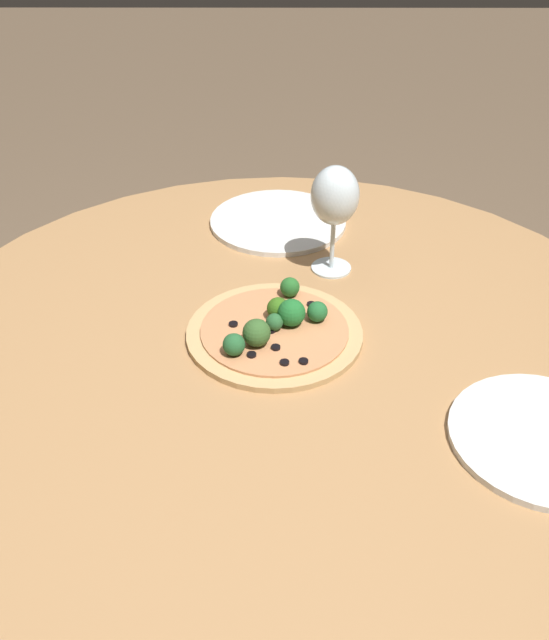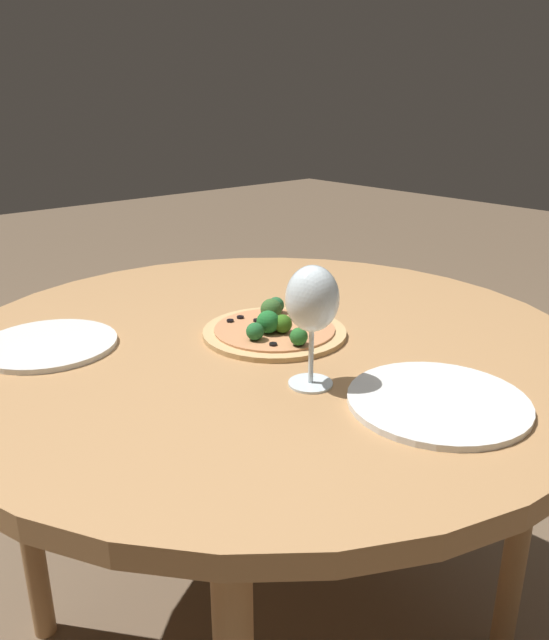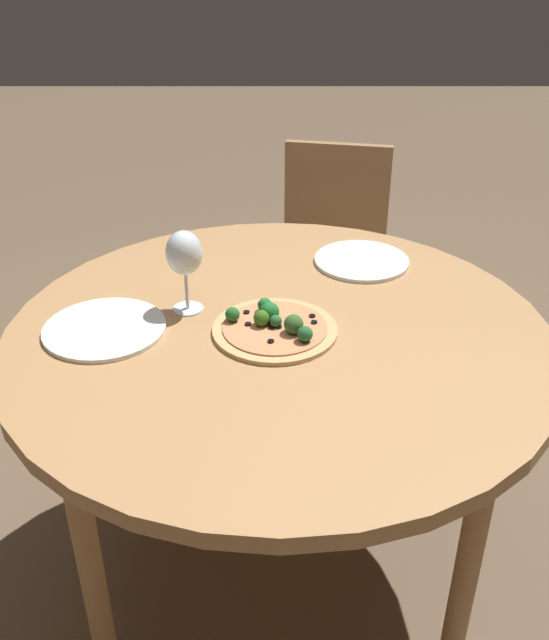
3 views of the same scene
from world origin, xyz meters
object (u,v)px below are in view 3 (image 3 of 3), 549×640
at_px(wine_glass, 184,255).
at_px(plate_near, 361,261).
at_px(chair, 330,258).
at_px(plate_far, 104,329).
at_px(pizza, 274,326).

height_order(wine_glass, plate_near, wine_glass).
relative_size(wine_glass, plate_near, 0.79).
height_order(chair, wine_glass, wine_glass).
bearing_deg(chair, plate_near, -77.07).
xyz_separation_m(wine_glass, plate_near, (0.43, 0.25, -0.13)).
xyz_separation_m(chair, plate_far, (-0.58, -1.01, 0.31)).
bearing_deg(chair, plate_far, -108.59).
height_order(chair, plate_near, chair).
distance_m(chair, plate_far, 1.21).
distance_m(plate_near, plate_far, 0.69).
relative_size(pizza, wine_glass, 1.41).
distance_m(wine_glass, plate_near, 0.51).
distance_m(pizza, wine_glass, 0.26).
relative_size(pizza, plate_far, 1.02).
bearing_deg(plate_near, wine_glass, -149.72).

